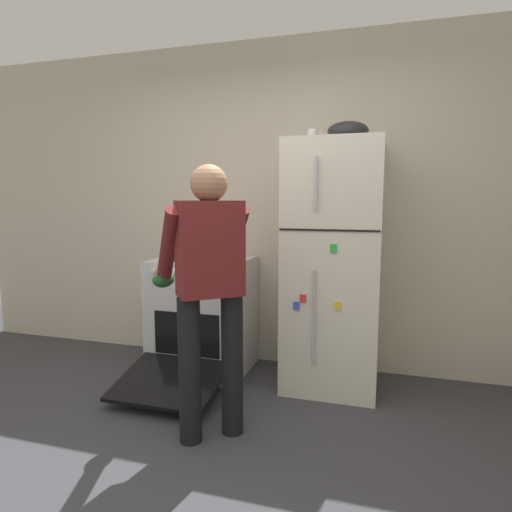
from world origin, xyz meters
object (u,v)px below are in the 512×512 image
refrigerator (333,266)px  mixing_bowl (348,131)px  stove_range (203,316)px  red_pot (219,251)px  coffee_mug (313,136)px  person_cook (209,279)px

refrigerator → mixing_bowl: size_ratio=6.28×
stove_range → refrigerator: bearing=1.0°
mixing_bowl → refrigerator: bearing=-179.8°
stove_range → red_pot: size_ratio=3.57×
mixing_bowl → coffee_mug: bearing=169.0°
stove_range → coffee_mug: size_ratio=10.93×
stove_range → person_cook: person_cook is taller
red_pot → mixing_bowl: size_ratio=1.18×
refrigerator → coffee_mug: 0.98m
stove_range → mixing_bowl: 1.83m
red_pot → coffee_mug: size_ratio=3.06×
person_cook → refrigerator: bearing=57.4°
person_cook → mixing_bowl: bearing=54.1°
coffee_mug → refrigerator: bearing=-15.8°
red_pot → coffee_mug: coffee_mug is taller
refrigerator → red_pot: 0.90m
refrigerator → red_pot: bearing=-176.8°
red_pot → coffee_mug: 1.13m
red_pot → mixing_bowl: (0.98, 0.05, 0.89)m
stove_range → person_cook: size_ratio=0.77×
red_pot → mixing_bowl: mixing_bowl is taller
red_pot → mixing_bowl: 1.32m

